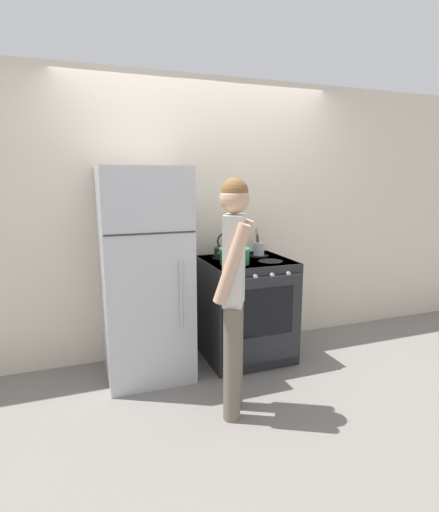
{
  "coord_description": "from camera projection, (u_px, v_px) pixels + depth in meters",
  "views": [
    {
      "loc": [
        -1.14,
        -3.57,
        1.65
      ],
      "look_at": [
        -0.01,
        -0.49,
        1.01
      ],
      "focal_mm": 28.0,
      "sensor_mm": 36.0,
      "label": 1
    }
  ],
  "objects": [
    {
      "name": "ground_plane",
      "position": [
        204.0,
        346.0,
        3.99
      ],
      "size": [
        14.0,
        14.0,
        0.0
      ],
      "primitive_type": "plane",
      "color": "slate"
    },
    {
      "name": "wall_back",
      "position": [
        202.0,
        218.0,
        3.77
      ],
      "size": [
        10.0,
        0.06,
        2.55
      ],
      "color": "beige",
      "rests_on": "ground_plane"
    },
    {
      "name": "refrigerator",
      "position": [
        145.0,
        274.0,
        3.3
      ],
      "size": [
        0.69,
        0.71,
        1.74
      ],
      "color": "#B7BABF",
      "rests_on": "ground_plane"
    },
    {
      "name": "stove_range",
      "position": [
        247.0,
        308.0,
        3.66
      ],
      "size": [
        0.76,
        0.72,
        0.93
      ],
      "color": "#232326",
      "rests_on": "ground_plane"
    },
    {
      "name": "dutch_oven_pot",
      "position": [
        235.0,
        256.0,
        3.4
      ],
      "size": [
        0.31,
        0.26,
        0.16
      ],
      "color": "#237A42",
      "rests_on": "stove_range"
    },
    {
      "name": "tea_kettle",
      "position": [
        225.0,
        251.0,
        3.66
      ],
      "size": [
        0.24,
        0.19,
        0.23
      ],
      "color": "black",
      "rests_on": "stove_range"
    },
    {
      "name": "utensil_jar",
      "position": [
        259.0,
        248.0,
        3.78
      ],
      "size": [
        0.1,
        0.1,
        0.28
      ],
      "color": "#B7BABF",
      "rests_on": "stove_range"
    },
    {
      "name": "person",
      "position": [
        234.0,
        285.0,
        2.68
      ],
      "size": [
        0.37,
        0.41,
        1.65
      ],
      "rotation": [
        0.0,
        0.0,
        1.06
      ],
      "color": "#6B6051",
      "rests_on": "ground_plane"
    }
  ]
}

